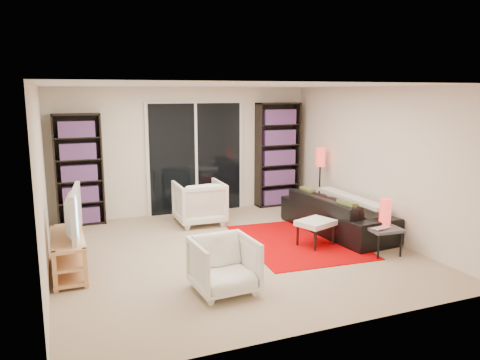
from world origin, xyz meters
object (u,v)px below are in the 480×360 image
bookshelf_right (278,155)px  ottoman (316,224)px  floor_lamp (320,165)px  armchair_back (199,202)px  side_table (383,230)px  armchair_front (224,265)px  sofa (337,214)px  bookshelf_left (79,170)px  tv_stand (68,253)px

bookshelf_right → ottoman: bookshelf_right is taller
ottoman → floor_lamp: floor_lamp is taller
armchair_back → side_table: armchair_back is taller
bookshelf_right → armchair_front: size_ratio=2.94×
bookshelf_right → armchair_front: bookshelf_right is taller
armchair_front → floor_lamp: size_ratio=0.56×
sofa → armchair_back: (-1.97, 1.36, 0.07)m
ottoman → side_table: same height
bookshelf_left → armchair_front: (1.36, -3.62, -0.65)m
ottoman → sofa: bearing=34.9°
armchair_back → bookshelf_left: bearing=-18.9°
armchair_back → armchair_front: (-0.59, -2.90, -0.06)m
tv_stand → armchair_front: armchair_front is taller
tv_stand → armchair_front: bearing=-37.8°
bookshelf_right → tv_stand: bearing=-150.8°
sofa → side_table: 1.17m
bookshelf_left → tv_stand: (-0.30, -2.32, -0.71)m
armchair_front → side_table: size_ratio=1.44×
armchair_front → floor_lamp: bearing=39.5°
tv_stand → floor_lamp: 4.79m
floor_lamp → ottoman: bearing=-123.0°
bookshelf_left → ottoman: bearing=-38.5°
tv_stand → bookshelf_right: bearing=29.2°
bookshelf_right → armchair_back: bearing=-159.3°
armchair_front → bookshelf_left: bearing=107.7°
bookshelf_right → tv_stand: bookshelf_right is taller
armchair_back → armchair_front: 2.96m
bookshelf_right → ottoman: 2.73m
tv_stand → armchair_front: (1.67, -1.29, 0.06)m
tv_stand → side_table: tv_stand is taller
sofa → bookshelf_left: bearing=57.3°
bookshelf_left → sofa: (3.92, -2.07, -0.66)m
armchair_back → floor_lamp: 2.38m
ottoman → bookshelf_right: bearing=76.3°
side_table → bookshelf_right: bearing=91.4°
tv_stand → side_table: 4.33m
sofa → tv_stand: bearing=88.5°
tv_stand → sofa: sofa is taller
ottoman → armchair_back: bearing=124.6°
bookshelf_left → side_table: (3.93, -3.24, -0.62)m
bookshelf_left → tv_stand: 2.45m
floor_lamp → tv_stand: bearing=-163.7°
tv_stand → sofa: 4.24m
armchair_front → ottoman: 2.14m
side_table → ottoman: bearing=135.9°
tv_stand → ottoman: size_ratio=1.94×
armchair_front → ottoman: bearing=26.7°
side_table → armchair_back: bearing=128.1°
armchair_back → side_table: 3.21m
tv_stand → ottoman: (3.53, -0.24, 0.08)m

